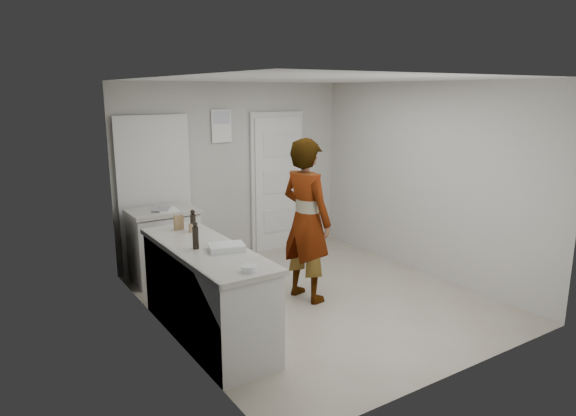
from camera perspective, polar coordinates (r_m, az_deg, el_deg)
ground at (r=6.13m, az=2.99°, el=-9.95°), size 4.00×4.00×0.00m
room_shell at (r=7.37m, az=-6.96°, el=2.20°), size 4.00×4.00×4.00m
main_counter at (r=5.14m, az=-9.01°, el=-9.59°), size 0.64×1.96×0.93m
side_counter at (r=6.75m, az=-13.55°, el=-4.28°), size 0.84×0.61×0.93m
person at (r=5.84m, az=2.05°, el=-1.38°), size 0.58×0.76×1.88m
cake_mix_box at (r=5.60m, az=-12.05°, el=-1.58°), size 0.10×0.05×0.16m
spice_jar at (r=5.50m, az=-10.70°, el=-2.18°), size 0.06×0.06×0.09m
oil_cruet_a at (r=5.51m, az=-10.51°, el=-1.42°), size 0.06×0.06×0.24m
oil_cruet_b at (r=4.89m, az=-10.24°, el=-3.06°), size 0.06×0.06×0.27m
baking_dish at (r=4.83m, az=-6.83°, el=-4.38°), size 0.38×0.31×0.06m
egg_bowl at (r=4.27m, az=-4.35°, el=-6.70°), size 0.13×0.13×0.05m
papers at (r=6.57m, az=-13.22°, el=-0.19°), size 0.28×0.34×0.01m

